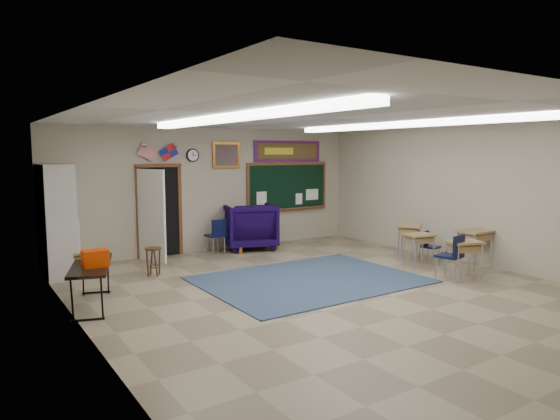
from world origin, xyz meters
TOP-DOWN VIEW (x-y plane):
  - floor at (0.00, 0.00)m, footprint 9.00×9.00m
  - back_wall at (0.00, 4.50)m, footprint 8.00×0.04m
  - left_wall at (-4.00, 0.00)m, footprint 0.04×9.00m
  - right_wall at (4.00, 0.00)m, footprint 0.04×9.00m
  - ceiling at (0.00, 0.00)m, footprint 8.00×9.00m
  - area_rug at (0.20, 0.80)m, footprint 4.00×3.00m
  - fluorescent_strips at (0.00, 0.00)m, footprint 3.86×6.00m
  - doorway at (-1.50, 4.35)m, footprint 1.10×0.89m
  - chalkboard at (2.20, 4.46)m, footprint 2.55×0.14m
  - bulletin_board at (2.20, 4.47)m, footprint 2.10×0.05m
  - framed_art_print at (0.35, 4.47)m, footprint 0.75×0.05m
  - wall_clock at (-0.55, 4.47)m, footprint 0.32×0.05m
  - wall_flags at (-1.40, 4.44)m, footprint 1.16×0.06m
  - storage_cabinet at (-3.71, 3.85)m, footprint 0.59×1.25m
  - wingback_armchair at (0.80, 4.15)m, footprint 1.54×1.56m
  - student_chair_reading at (-0.20, 4.02)m, footprint 0.46×0.46m
  - student_chair_desk_a at (2.41, -0.65)m, footprint 0.52×0.52m
  - student_chair_desk_b at (3.27, 0.49)m, footprint 0.43×0.43m
  - student_desk_front_left at (2.78, 0.40)m, footprint 0.66×0.54m
  - student_desk_front_right at (3.21, 1.05)m, footprint 0.84×0.80m
  - student_desk_back_left at (2.68, -0.78)m, footprint 0.74×0.64m
  - student_desk_back_right at (3.65, -0.32)m, footprint 0.68×0.51m
  - folding_table at (-3.64, 1.41)m, footprint 1.03×1.74m
  - wooden_stool at (-2.16, 2.77)m, footprint 0.32×0.32m

SIDE VIEW (x-z plane):
  - floor at x=0.00m, z-range 0.00..0.00m
  - area_rug at x=0.20m, z-range 0.00..0.02m
  - wooden_stool at x=-2.16m, z-range 0.01..0.57m
  - student_chair_desk_b at x=3.27m, z-range 0.00..0.70m
  - folding_table at x=-3.64m, z-range -0.10..0.84m
  - student_desk_front_left at x=2.78m, z-range 0.04..0.75m
  - student_desk_back_left at x=2.68m, z-range 0.04..0.79m
  - student_chair_reading at x=-0.20m, z-range 0.00..0.85m
  - student_chair_desk_a at x=2.41m, z-range 0.00..0.89m
  - student_desk_front_right at x=3.21m, z-range 0.05..0.85m
  - student_desk_back_right at x=3.65m, z-range 0.05..0.86m
  - wingback_armchair at x=0.80m, z-range 0.00..1.15m
  - doorway at x=-1.50m, z-range -0.02..2.14m
  - storage_cabinet at x=-3.71m, z-range 0.00..2.20m
  - chalkboard at x=2.20m, z-range 0.81..2.11m
  - back_wall at x=0.00m, z-range 0.00..3.00m
  - left_wall at x=-4.00m, z-range 0.00..3.00m
  - right_wall at x=4.00m, z-range 0.00..3.00m
  - framed_art_print at x=0.35m, z-range 2.02..2.67m
  - wall_clock at x=-0.55m, z-range 2.19..2.51m
  - bulletin_board at x=2.20m, z-range 2.18..2.73m
  - wall_flags at x=-1.40m, z-range 2.13..2.83m
  - fluorescent_strips at x=0.00m, z-range 2.89..2.99m
  - ceiling at x=0.00m, z-range 2.98..3.02m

